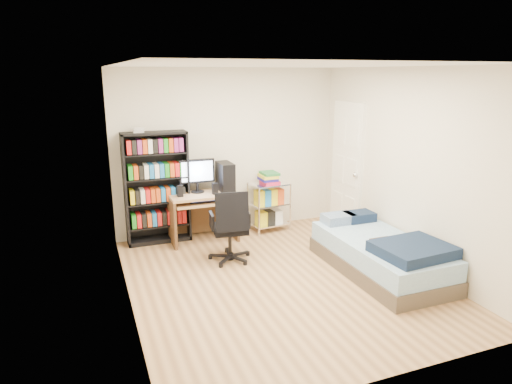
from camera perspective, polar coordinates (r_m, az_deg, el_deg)
name	(u,v)px	position (r m, az deg, el deg)	size (l,w,h in m)	color
room	(282,179)	(5.21, 3.22, 1.66)	(3.58, 4.08, 2.58)	tan
media_shelf	(157,187)	(6.72, -12.32, 0.67)	(0.91, 0.30, 1.69)	black
computer_desk	(208,197)	(6.75, -6.00, -0.57)	(0.96, 0.56, 1.21)	tan
office_chair	(230,239)	(6.02, -3.22, -5.85)	(0.66, 0.66, 0.98)	black
wire_cart	(269,193)	(7.12, 1.64, -0.07)	(0.62, 0.47, 0.93)	white
bed	(381,254)	(5.92, 15.37, -7.48)	(0.96, 1.91, 0.54)	#50463B
door	(347,167)	(7.23, 11.30, 3.06)	(0.12, 0.80, 2.00)	white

